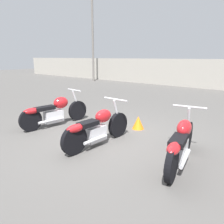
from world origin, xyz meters
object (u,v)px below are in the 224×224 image
(traffic_cone_near, at_px, (138,123))
(light_pole_left, at_px, (92,18))
(motorcycle_slot_0, at_px, (54,112))
(motorcycle_slot_1, at_px, (97,128))
(motorcycle_slot_2, at_px, (181,143))

(traffic_cone_near, bearing_deg, light_pole_left, 140.02)
(motorcycle_slot_0, xyz_separation_m, traffic_cone_near, (2.01, 1.28, -0.24))
(motorcycle_slot_1, distance_m, traffic_cone_near, 1.58)
(motorcycle_slot_0, relative_size, motorcycle_slot_1, 1.07)
(traffic_cone_near, bearing_deg, motorcycle_slot_1, -92.84)
(light_pole_left, relative_size, motorcycle_slot_2, 4.11)
(traffic_cone_near, bearing_deg, motorcycle_slot_0, -147.43)
(light_pole_left, relative_size, traffic_cone_near, 23.31)
(traffic_cone_near, bearing_deg, motorcycle_slot_2, -35.59)
(light_pole_left, height_order, motorcycle_slot_1, light_pole_left)
(motorcycle_slot_1, distance_m, motorcycle_slot_2, 1.82)
(light_pole_left, bearing_deg, motorcycle_slot_0, -51.00)
(light_pole_left, distance_m, traffic_cone_near, 13.21)
(motorcycle_slot_1, bearing_deg, light_pole_left, 136.64)
(motorcycle_slot_0, height_order, motorcycle_slot_1, same)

